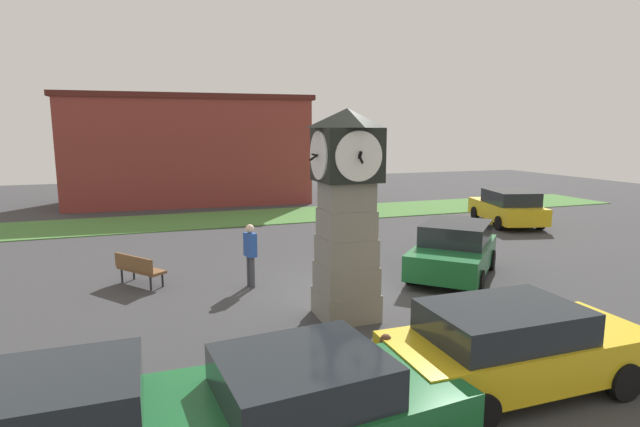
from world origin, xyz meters
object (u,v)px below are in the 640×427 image
object	(u,v)px
clock_tower	(346,212)
pedestrian_near_bench	(250,251)
bollard_near_tower	(356,401)
car_end_of_row	(508,207)
car_near_tower	(316,405)
car_by_building	(514,346)
bench	(139,268)
bollard_far_row	(425,340)
bollard_mid_row	(385,363)
car_far_lot	(454,250)

from	to	relation	value
clock_tower	pedestrian_near_bench	size ratio (longest dim) A/B	2.70
bollard_near_tower	car_end_of_row	size ratio (longest dim) A/B	0.23
car_near_tower	car_by_building	bearing A→B (deg)	9.46
clock_tower	bench	xyz separation A→B (m)	(-4.63, 4.15, -1.99)
bollard_far_row	car_near_tower	size ratio (longest dim) A/B	0.25
bollard_far_row	bench	xyz separation A→B (m)	(-5.07, 6.96, 0.02)
bollard_far_row	car_near_tower	bearing A→B (deg)	-146.18
clock_tower	bollard_near_tower	bearing A→B (deg)	-110.34
car_by_building	bench	world-z (taller)	car_by_building
car_near_tower	bollard_far_row	bearing A→B (deg)	33.82
bollard_mid_row	clock_tower	bearing A→B (deg)	78.68
car_near_tower	car_by_building	distance (m)	3.78
clock_tower	bollard_near_tower	world-z (taller)	clock_tower
bollard_far_row	car_far_lot	xyz separation A→B (m)	(3.92, 4.86, 0.31)
bollard_near_tower	bollard_far_row	world-z (taller)	bollard_near_tower
bollard_far_row	car_by_building	world-z (taller)	car_by_building
bollard_near_tower	car_by_building	bearing A→B (deg)	6.98
bollard_far_row	pedestrian_near_bench	size ratio (longest dim) A/B	0.55
clock_tower	pedestrian_near_bench	world-z (taller)	clock_tower
bollard_mid_row	car_end_of_row	distance (m)	17.00
bollard_far_row	car_end_of_row	size ratio (longest dim) A/B	0.21
bollard_mid_row	bench	size ratio (longest dim) A/B	0.65
clock_tower	bollard_near_tower	distance (m)	5.09
bollard_far_row	bollard_near_tower	bearing A→B (deg)	-142.36
bollard_mid_row	bench	world-z (taller)	bollard_mid_row
clock_tower	car_by_building	bearing A→B (deg)	-70.72
car_by_building	car_end_of_row	bearing A→B (deg)	50.71
car_far_lot	bench	distance (m)	9.23
bollard_near_tower	car_near_tower	bearing A→B (deg)	-160.03
clock_tower	bollard_far_row	size ratio (longest dim) A/B	4.88
clock_tower	car_near_tower	world-z (taller)	clock_tower
car_near_tower	pedestrian_near_bench	bearing A→B (deg)	85.03
car_near_tower	pedestrian_near_bench	world-z (taller)	pedestrian_near_bench
bench	bollard_far_row	bearing A→B (deg)	-53.94
clock_tower	car_near_tower	xyz separation A→B (m)	(-2.32, -4.65, -1.75)
clock_tower	bollard_near_tower	xyz separation A→B (m)	(-1.63, -4.40, -1.95)
clock_tower	car_far_lot	bearing A→B (deg)	25.21
bollard_mid_row	car_end_of_row	bearing A→B (deg)	43.96
clock_tower	bollard_mid_row	bearing A→B (deg)	-101.32
car_far_lot	bollard_far_row	bearing A→B (deg)	-128.88
bollard_near_tower	car_far_lot	distance (m)	8.81
bollard_far_row	bench	distance (m)	8.61
bench	pedestrian_near_bench	world-z (taller)	pedestrian_near_bench
bollard_far_row	car_far_lot	bearing A→B (deg)	51.12
car_near_tower	bench	distance (m)	9.11
bollard_near_tower	bench	xyz separation A→B (m)	(-2.99, 8.56, -0.04)
car_end_of_row	bench	bearing A→B (deg)	-165.43
clock_tower	car_near_tower	size ratio (longest dim) A/B	1.21
car_end_of_row	bench	xyz separation A→B (m)	(-16.17, -4.21, -0.30)
car_near_tower	pedestrian_near_bench	distance (m)	7.69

